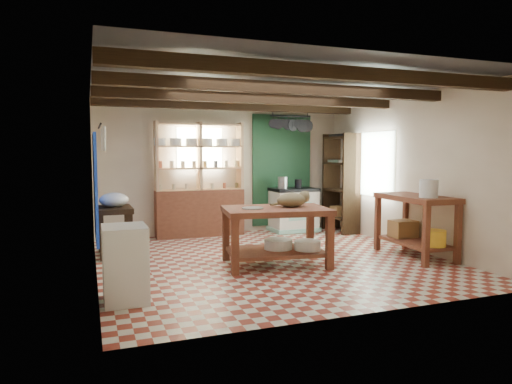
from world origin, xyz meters
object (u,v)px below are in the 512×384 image
object	(u,v)px
stove	(294,210)
right_counter	(415,226)
cat	(292,200)
prep_table	(115,231)
white_cabinet	(125,264)
work_table	(276,236)

from	to	relation	value
stove	right_counter	xyz separation A→B (m)	(0.80, -2.74, 0.03)
stove	cat	bearing A→B (deg)	-117.02
prep_table	right_counter	world-z (taller)	right_counter
right_counter	white_cabinet	bearing A→B (deg)	-169.23
work_table	prep_table	bearing A→B (deg)	154.52
stove	white_cabinet	bearing A→B (deg)	-138.03
stove	prep_table	distance (m)	3.73
right_counter	cat	size ratio (longest dim) A/B	2.98
stove	prep_table	world-z (taller)	stove
work_table	white_cabinet	xyz separation A→B (m)	(-2.16, -0.92, -0.00)
work_table	white_cabinet	world-z (taller)	work_table
white_cabinet	right_counter	xyz separation A→B (m)	(4.40, 0.65, 0.06)
prep_table	right_counter	distance (m)	4.70
white_cabinet	cat	xyz separation A→B (m)	(2.42, 0.94, 0.52)
prep_table	white_cabinet	size ratio (longest dim) A/B	0.93
work_table	white_cabinet	distance (m)	2.35
prep_table	white_cabinet	world-z (taller)	white_cabinet
white_cabinet	right_counter	distance (m)	4.45
prep_table	right_counter	xyz separation A→B (m)	(4.38, -1.70, 0.09)
stove	work_table	bearing A→B (deg)	-121.50
white_cabinet	prep_table	bearing A→B (deg)	89.46
work_table	right_counter	distance (m)	2.25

